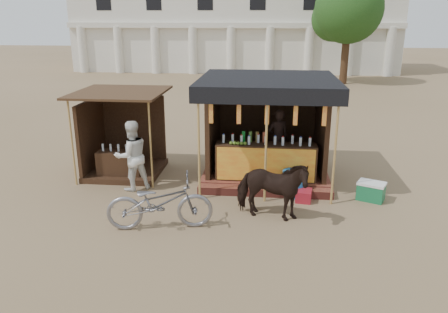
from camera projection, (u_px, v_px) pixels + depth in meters
name	position (u px, v px, depth m)	size (l,w,h in m)	color
ground	(216.00, 228.00, 9.31)	(120.00, 120.00, 0.00)	#846B4C
main_stall	(267.00, 141.00, 12.08)	(3.60, 3.61, 2.78)	brown
secondary_stall	(119.00, 144.00, 12.43)	(2.40, 2.40, 2.38)	#392514
cow	(271.00, 190.00, 9.54)	(0.76, 1.66, 1.40)	black
motorbike	(160.00, 203.00, 9.16)	(0.77, 2.22, 1.17)	gray
bystander	(132.00, 156.00, 11.16)	(0.89, 0.69, 1.83)	white
blue_barrel	(293.00, 183.00, 10.94)	(0.56, 0.56, 0.65)	#176BB1
red_crate	(304.00, 196.00, 10.65)	(0.37, 0.43, 0.28)	maroon
cooler	(371.00, 191.00, 10.69)	(0.77, 0.67, 0.46)	#16673B
background_building	(235.00, 21.00, 36.67)	(26.00, 7.45, 8.18)	silver
tree	(345.00, 12.00, 28.32)	(4.50, 4.40, 7.00)	#382314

